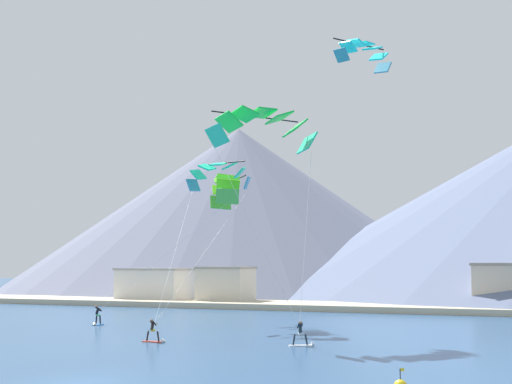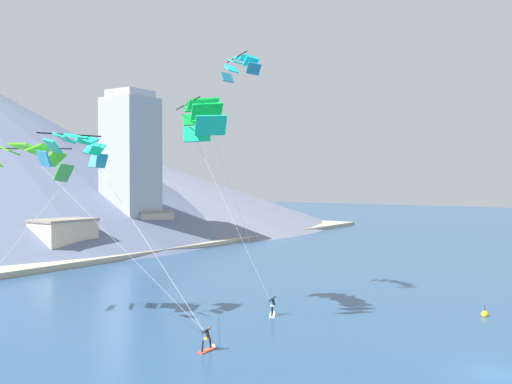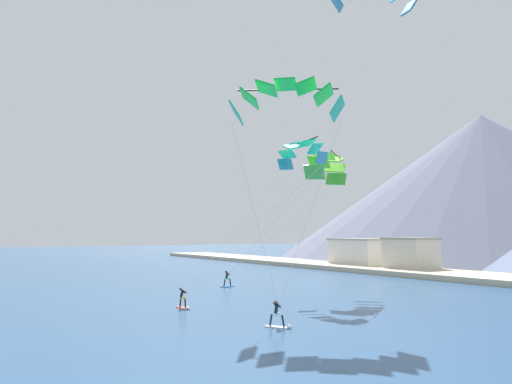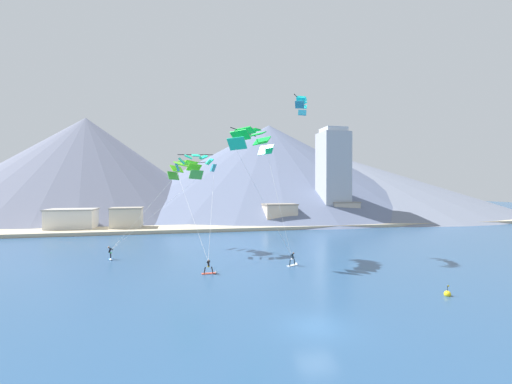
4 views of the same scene
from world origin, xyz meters
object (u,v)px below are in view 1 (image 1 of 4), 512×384
at_px(kitesurfer_near_lead, 304,339).
at_px(parafoil_kite_near_trail, 225,188).
at_px(kitesurfer_mid_center, 156,336).
at_px(parafoil_kite_mid_center, 219,174).
at_px(parafoil_kite_near_lead, 263,125).
at_px(kitesurfer_near_trail, 97,319).
at_px(parafoil_kite_distant_high_outer, 364,51).

relative_size(kitesurfer_near_lead, parafoil_kite_near_trail, 0.14).
relative_size(kitesurfer_near_lead, kitesurfer_mid_center, 0.97).
xyz_separation_m(kitesurfer_near_lead, parafoil_kite_mid_center, (-10.82, 9.83, 12.35)).
bearing_deg(parafoil_kite_near_lead, parafoil_kite_near_trail, 126.97).
bearing_deg(parafoil_kite_near_trail, kitesurfer_near_lead, -49.13).
bearing_deg(kitesurfer_mid_center, kitesurfer_near_trail, 139.76).
height_order(kitesurfer_near_trail, kitesurfer_mid_center, kitesurfer_near_trail).
height_order(kitesurfer_near_lead, parafoil_kite_near_trail, parafoil_kite_near_trail).
distance_m(kitesurfer_near_lead, kitesurfer_near_trail, 23.15).
bearing_deg(kitesurfer_near_lead, parafoil_kite_near_trail, 130.87).
height_order(kitesurfer_mid_center, parafoil_kite_near_lead, parafoil_kite_near_lead).
distance_m(kitesurfer_mid_center, parafoil_kite_near_lead, 16.77).
xyz_separation_m(kitesurfer_near_trail, parafoil_kite_near_lead, (17.35, -4.66, 14.79)).
height_order(parafoil_kite_mid_center, parafoil_kite_distant_high_outer, parafoil_kite_distant_high_outer).
bearing_deg(parafoil_kite_mid_center, parafoil_kite_near_lead, -43.67).
height_order(parafoil_kite_near_lead, parafoil_kite_near_trail, parafoil_kite_near_lead).
xyz_separation_m(parafoil_kite_mid_center, parafoil_kite_distant_high_outer, (13.75, -4.64, 7.66)).
xyz_separation_m(kitesurfer_near_lead, kitesurfer_mid_center, (-9.90, -1.69, -0.03)).
bearing_deg(parafoil_kite_distant_high_outer, kitesurfer_mid_center, -151.81).
distance_m(kitesurfer_mid_center, parafoil_kite_mid_center, 16.93).
xyz_separation_m(kitesurfer_near_trail, parafoil_kite_near_trail, (9.45, 5.84, 11.55)).
distance_m(kitesurfer_near_trail, parafoil_kite_distant_high_outer, 31.78).
bearing_deg(parafoil_kite_near_lead, kitesurfer_mid_center, -136.75).
distance_m(kitesurfer_near_lead, parafoil_kite_near_trail, 21.96).
height_order(kitesurfer_mid_center, parafoil_kite_mid_center, parafoil_kite_mid_center).
bearing_deg(kitesurfer_near_trail, parafoil_kite_near_trail, 31.74).
distance_m(parafoil_kite_near_lead, parafoil_kite_near_trail, 13.53).
relative_size(kitesurfer_near_trail, parafoil_kite_near_lead, 0.12).
bearing_deg(parafoil_kite_distant_high_outer, kitesurfer_near_trail, 172.89).
relative_size(kitesurfer_near_lead, kitesurfer_near_trail, 0.96).
bearing_deg(parafoil_kite_near_trail, kitesurfer_near_trail, -148.26).
bearing_deg(kitesurfer_mid_center, parafoil_kite_mid_center, 94.59).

